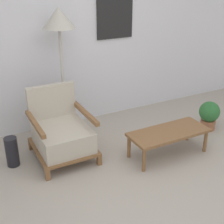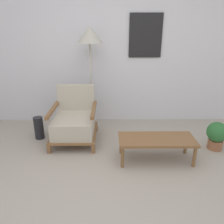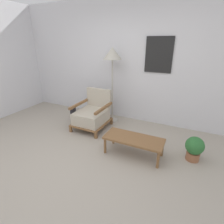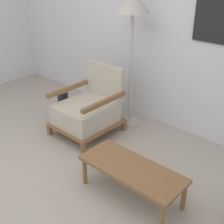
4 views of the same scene
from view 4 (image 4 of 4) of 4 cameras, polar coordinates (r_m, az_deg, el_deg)
The scene contains 6 objects.
ground_plane at distance 3.10m, azimuth -14.59°, elevation -15.44°, with size 14.00×14.00×0.00m, color #A89E8E.
wall_back at distance 3.91m, azimuth 10.38°, elevation 16.19°, with size 8.00×0.09×2.70m.
armchair at distance 3.91m, azimuth -4.29°, elevation 0.53°, with size 0.67×0.77×0.82m.
floor_lamp at distance 3.78m, azimuth 3.81°, elevation 18.22°, with size 0.40×0.40×1.70m.
coffee_table at distance 2.89m, azimuth 3.67°, elevation -10.71°, with size 0.99×0.41×0.32m.
vase at distance 4.41m, azimuth -8.88°, elevation 1.47°, with size 0.15×0.15×0.36m, color black.
Camera 4 is at (2.04, -1.14, 2.04)m, focal length 50.00 mm.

